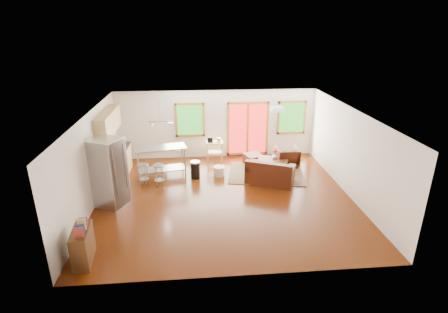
{
  "coord_description": "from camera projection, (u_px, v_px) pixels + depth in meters",
  "views": [
    {
      "loc": [
        -0.87,
        -9.32,
        4.9
      ],
      "look_at": [
        0.0,
        0.3,
        1.2
      ],
      "focal_mm": 28.0,
      "sensor_mm": 36.0,
      "label": 1
    }
  ],
  "objects": [
    {
      "name": "pendant_light",
      "position": [
        161.0,
        124.0,
        11.05
      ],
      "size": [
        0.8,
        0.18,
        0.79
      ],
      "color": "gray",
      "rests_on": "ceiling"
    },
    {
      "name": "window_right",
      "position": [
        292.0,
        118.0,
        13.42
      ],
      "size": [
        1.1,
        0.05,
        1.3
      ],
      "color": "#1E5919",
      "rests_on": "back_wall"
    },
    {
      "name": "bar_stool_b",
      "position": [
        159.0,
        171.0,
        11.01
      ],
      "size": [
        0.43,
        0.43,
        0.73
      ],
      "rotation": [
        0.0,
        0.0,
        0.3
      ],
      "color": "#B7BABC",
      "rests_on": "floor"
    },
    {
      "name": "french_doors",
      "position": [
        248.0,
        129.0,
        13.42
      ],
      "size": [
        1.6,
        0.05,
        2.1
      ],
      "color": "red",
      "rests_on": "back_wall"
    },
    {
      "name": "cabinets",
      "position": [
        115.0,
        152.0,
        11.45
      ],
      "size": [
        0.64,
        2.24,
        2.3
      ],
      "color": "tan",
      "rests_on": "floor"
    },
    {
      "name": "book",
      "position": [
        275.0,
        156.0,
        12.3
      ],
      "size": [
        0.2,
        0.04,
        0.27
      ],
      "primitive_type": "imported",
      "rotation": [
        0.0,
        0.0,
        0.05
      ],
      "color": "maroon",
      "rests_on": "coffee_table"
    },
    {
      "name": "front_wall",
      "position": [
        242.0,
        222.0,
        6.77
      ],
      "size": [
        7.5,
        0.02,
        2.6
      ],
      "primitive_type": "cube",
      "color": "silver",
      "rests_on": "ground"
    },
    {
      "name": "window_left",
      "position": [
        190.0,
        120.0,
        13.09
      ],
      "size": [
        1.1,
        0.05,
        1.3
      ],
      "color": "#1E5919",
      "rests_on": "back_wall"
    },
    {
      "name": "pouf",
      "position": [
        219.0,
        171.0,
        11.92
      ],
      "size": [
        0.48,
        0.48,
        0.34
      ],
      "primitive_type": "cylinder",
      "rotation": [
        0.0,
        0.0,
        -0.32
      ],
      "color": "beige",
      "rests_on": "floor"
    },
    {
      "name": "coffee_table",
      "position": [
        273.0,
        161.0,
        12.32
      ],
      "size": [
        1.19,
        0.94,
        0.42
      ],
      "rotation": [
        0.0,
        0.0,
        -0.35
      ],
      "color": "#351D0B",
      "rests_on": "floor"
    },
    {
      "name": "left_wall",
      "position": [
        91.0,
        161.0,
        9.71
      ],
      "size": [
        0.02,
        7.0,
        2.6
      ],
      "primitive_type": "cube",
      "color": "silver",
      "rests_on": "ground"
    },
    {
      "name": "refrigerator",
      "position": [
        109.0,
        173.0,
        9.75
      ],
      "size": [
        1.04,
        1.03,
        1.98
      ],
      "rotation": [
        0.0,
        0.0,
        -0.43
      ],
      "color": "#B7BABC",
      "rests_on": "floor"
    },
    {
      "name": "cup",
      "position": [
        178.0,
        151.0,
        11.36
      ],
      "size": [
        0.15,
        0.13,
        0.13
      ],
      "primitive_type": "imported",
      "rotation": [
        0.0,
        0.0,
        -0.29
      ],
      "color": "white",
      "rests_on": "island"
    },
    {
      "name": "ceiling_flush",
      "position": [
        277.0,
        109.0,
        10.28
      ],
      "size": [
        0.35,
        0.35,
        0.12
      ],
      "primitive_type": "cube",
      "color": "white",
      "rests_on": "ceiling"
    },
    {
      "name": "right_wall",
      "position": [
        351.0,
        153.0,
        10.35
      ],
      "size": [
        0.02,
        7.0,
        2.6
      ],
      "primitive_type": "cube",
      "color": "silver",
      "rests_on": "ground"
    },
    {
      "name": "bar_stool_a",
      "position": [
        143.0,
        170.0,
        11.09
      ],
      "size": [
        0.41,
        0.41,
        0.73
      ],
      "rotation": [
        0.0,
        0.0,
        -0.23
      ],
      "color": "#B7BABC",
      "rests_on": "floor"
    },
    {
      "name": "armchair",
      "position": [
        287.0,
        156.0,
        12.64
      ],
      "size": [
        0.77,
        0.73,
        0.8
      ],
      "primitive_type": "imported",
      "rotation": [
        0.0,
        0.0,
        3.14
      ],
      "color": "black",
      "rests_on": "floor"
    },
    {
      "name": "floor",
      "position": [
        225.0,
        198.0,
        10.5
      ],
      "size": [
        7.5,
        7.0,
        0.02
      ],
      "primitive_type": "cube",
      "color": "#351303",
      "rests_on": "ground"
    },
    {
      "name": "kitchen_cart",
      "position": [
        214.0,
        145.0,
        13.03
      ],
      "size": [
        0.66,
        0.46,
        0.96
      ],
      "rotation": [
        0.0,
        0.0,
        -0.09
      ],
      "color": "tan",
      "rests_on": "floor"
    },
    {
      "name": "trash_can",
      "position": [
        195.0,
        170.0,
        11.71
      ],
      "size": [
        0.39,
        0.39,
        0.6
      ],
      "rotation": [
        0.0,
        0.0,
        -0.25
      ],
      "color": "black",
      "rests_on": "floor"
    },
    {
      "name": "ottoman",
      "position": [
        253.0,
        160.0,
        12.86
      ],
      "size": [
        0.75,
        0.75,
        0.39
      ],
      "primitive_type": "cube",
      "rotation": [
        0.0,
        0.0,
        0.33
      ],
      "color": "black",
      "rests_on": "floor"
    },
    {
      "name": "back_wall",
      "position": [
        216.0,
        124.0,
        13.3
      ],
      "size": [
        7.5,
        0.02,
        2.6
      ],
      "primitive_type": "cube",
      "color": "silver",
      "rests_on": "ground"
    },
    {
      "name": "island",
      "position": [
        161.0,
        157.0,
        11.66
      ],
      "size": [
        1.77,
        0.98,
        1.06
      ],
      "rotation": [
        0.0,
        0.0,
        0.2
      ],
      "color": "#B7BABC",
      "rests_on": "floor"
    },
    {
      "name": "bookshelf",
      "position": [
        83.0,
        245.0,
        7.55
      ],
      "size": [
        0.43,
        0.92,
        1.05
      ],
      "rotation": [
        0.0,
        0.0,
        0.09
      ],
      "color": "#351D0B",
      "rests_on": "floor"
    },
    {
      "name": "loveseat",
      "position": [
        270.0,
        174.0,
        11.34
      ],
      "size": [
        1.72,
        1.4,
        0.8
      ],
      "rotation": [
        0.0,
        0.0,
        -0.42
      ],
      "color": "black",
      "rests_on": "floor"
    },
    {
      "name": "vase",
      "position": [
        275.0,
        156.0,
        12.33
      ],
      "size": [
        0.24,
        0.24,
        0.34
      ],
      "rotation": [
        0.0,
        0.0,
        -0.21
      ],
      "color": "silver",
      "rests_on": "coffee_table"
    },
    {
      "name": "ceiling",
      "position": [
        225.0,
        112.0,
        9.56
      ],
      "size": [
        7.5,
        7.0,
        0.02
      ],
      "primitive_type": "cube",
      "color": "white",
      "rests_on": "ground"
    },
    {
      "name": "rug",
      "position": [
        266.0,
        173.0,
        12.14
      ],
      "size": [
        2.83,
        2.36,
        0.03
      ],
      "primitive_type": "cube",
      "rotation": [
        0.0,
        0.0,
        -0.18
      ],
      "color": "#47593B",
      "rests_on": "floor"
    }
  ]
}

